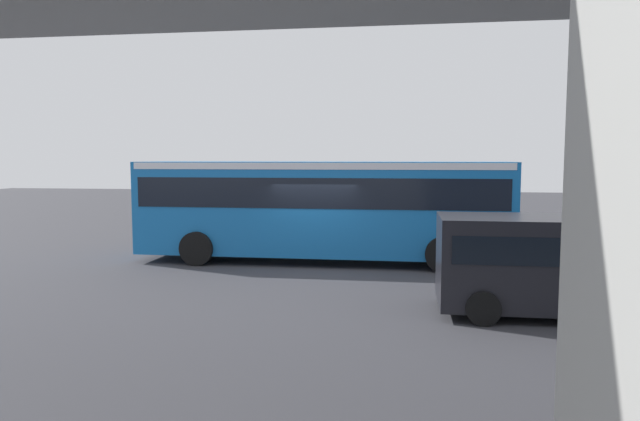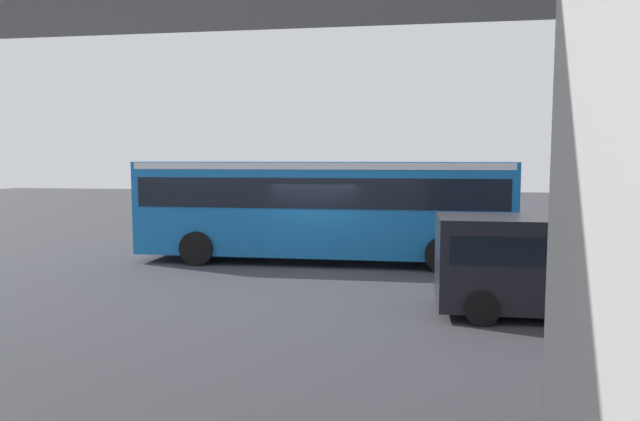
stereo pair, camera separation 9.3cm
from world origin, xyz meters
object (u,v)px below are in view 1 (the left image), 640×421
object	(u,v)px
pedestrian	(313,224)
city_bus	(322,202)
parked_van	(557,259)
traffic_sign	(201,193)

from	to	relation	value
pedestrian	city_bus	bearing A→B (deg)	105.17
city_bus	parked_van	size ratio (longest dim) A/B	2.40
parked_van	traffic_sign	xyz separation A→B (m)	(11.10, -9.39, 0.71)
parked_van	traffic_sign	distance (m)	14.55
traffic_sign	parked_van	bearing A→B (deg)	139.76
city_bus	parked_van	bearing A→B (deg)	136.10
traffic_sign	pedestrian	bearing A→B (deg)	163.13
pedestrian	traffic_sign	world-z (taller)	traffic_sign
city_bus	pedestrian	distance (m)	2.75
parked_van	pedestrian	bearing A→B (deg)	-51.34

